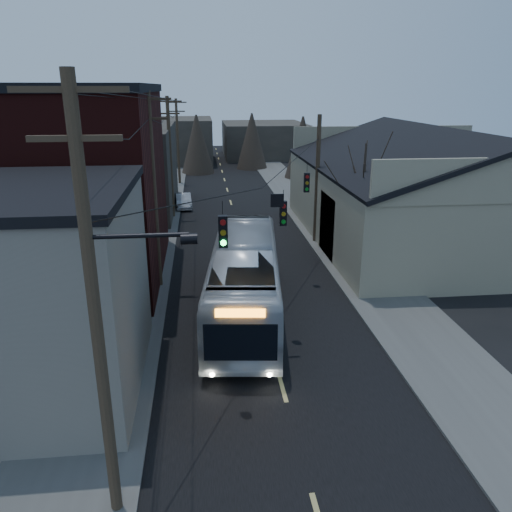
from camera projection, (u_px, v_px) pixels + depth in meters
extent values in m
cube|color=black|center=(237.00, 225.00, 38.52)|extent=(9.00, 110.00, 0.02)
cube|color=#474744|center=(152.00, 227.00, 37.83)|extent=(4.00, 110.00, 0.12)
cube|color=#474744|center=(319.00, 222.00, 39.17)|extent=(4.00, 110.00, 0.12)
cube|color=#6C655A|center=(14.00, 296.00, 16.71)|extent=(8.00, 8.00, 7.00)
cube|color=black|center=(62.00, 189.00, 26.47)|extent=(10.00, 12.00, 10.00)
cube|color=#2E2A25|center=(119.00, 170.00, 42.07)|extent=(9.00, 14.00, 7.00)
cube|color=#7D735B|center=(430.00, 204.00, 34.35)|extent=(16.00, 20.00, 5.00)
cube|color=black|center=(378.00, 149.00, 32.71)|extent=(8.16, 20.60, 2.86)
cube|color=black|center=(493.00, 147.00, 33.54)|extent=(8.16, 20.60, 2.86)
cube|color=#2E2A25|center=(176.00, 141.00, 69.88)|extent=(10.00, 12.00, 6.00)
cube|color=#2E2A25|center=(264.00, 140.00, 76.09)|extent=(12.00, 14.00, 5.00)
cone|color=black|center=(362.00, 207.00, 28.62)|extent=(0.40, 0.40, 7.20)
cylinder|color=#382B1E|center=(96.00, 323.00, 10.91)|extent=(0.28, 0.28, 10.50)
cube|color=#382B1E|center=(69.00, 89.00, 9.35)|extent=(2.20, 0.12, 0.12)
cylinder|color=#382B1E|center=(154.00, 195.00, 25.10)|extent=(0.28, 0.28, 10.00)
cube|color=#382B1E|center=(148.00, 99.00, 23.62)|extent=(2.20, 0.12, 0.12)
cylinder|color=#382B1E|center=(170.00, 159.00, 39.30)|extent=(0.28, 0.28, 9.50)
cube|color=#382B1E|center=(167.00, 101.00, 37.90)|extent=(2.20, 0.12, 0.12)
cylinder|color=#382B1E|center=(178.00, 142.00, 53.50)|extent=(0.28, 0.28, 9.00)
cube|color=#382B1E|center=(176.00, 102.00, 52.18)|extent=(2.20, 0.12, 0.12)
cylinder|color=#382B1E|center=(317.00, 181.00, 32.96)|extent=(0.28, 0.28, 8.50)
cube|color=black|center=(223.00, 232.00, 15.23)|extent=(0.28, 0.20, 1.00)
cube|color=black|center=(283.00, 213.00, 19.92)|extent=(0.28, 0.20, 1.00)
cube|color=black|center=(307.00, 183.00, 25.76)|extent=(0.28, 0.20, 1.00)
imported|color=#B4BAC1|center=(245.00, 278.00, 23.04)|extent=(4.33, 12.86, 3.51)
imported|color=#A5A7AD|center=(184.00, 201.00, 43.88)|extent=(1.59, 3.85, 1.24)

